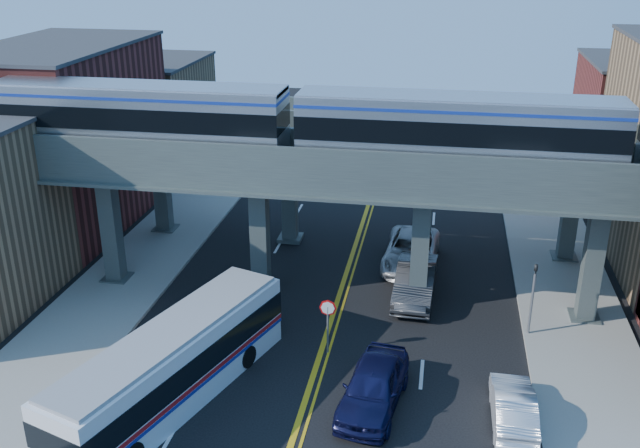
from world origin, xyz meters
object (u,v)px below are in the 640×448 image
object	(u,v)px
stop_sign	(328,318)
car_lane_d	(444,177)
transit_bus	(173,366)
car_lane_b	(415,282)
transit_train	(457,128)
traffic_signal	(533,292)
car_lane_c	(411,251)
car_parked_curb	(513,407)
car_lane_a	(373,386)

from	to	relation	value
stop_sign	car_lane_d	distance (m)	23.95
transit_bus	car_lane_b	xyz separation A→B (m)	(8.95, 10.30, -0.66)
transit_train	car_lane_b	xyz separation A→B (m)	(-1.51, 0.84, -8.27)
traffic_signal	car_lane_c	bearing A→B (deg)	130.80
transit_train	car_lane_b	bearing A→B (deg)	150.84
car_lane_d	stop_sign	bearing A→B (deg)	-102.15
stop_sign	transit_bus	world-z (taller)	transit_bus
car_lane_c	car_lane_d	world-z (taller)	car_lane_c
car_lane_c	car_parked_curb	world-z (taller)	car_lane_c
traffic_signal	car_lane_b	xyz separation A→B (m)	(-5.36, 2.84, -1.39)
car_lane_b	car_lane_a	bearing A→B (deg)	-94.89
transit_train	stop_sign	xyz separation A→B (m)	(-5.05, -5.00, -7.42)
transit_bus	car_lane_b	distance (m)	13.67
transit_train	traffic_signal	xyz separation A→B (m)	(3.85, -2.00, -6.87)
stop_sign	car_lane_b	size ratio (longest dim) A/B	0.48
car_lane_b	car_lane_c	xyz separation A→B (m)	(-0.43, 3.87, -0.05)
car_lane_b	car_lane_d	bearing A→B (deg)	88.32
transit_train	stop_sign	bearing A→B (deg)	-135.27
car_lane_d	car_parked_curb	bearing A→B (deg)	-84.48
stop_sign	traffic_signal	xyz separation A→B (m)	(8.90, 3.00, 0.54)
traffic_signal	car_lane_a	distance (m)	9.30
transit_train	stop_sign	size ratio (longest dim) A/B	17.08
traffic_signal	car_parked_curb	bearing A→B (deg)	-100.13
transit_train	traffic_signal	distance (m)	8.13
traffic_signal	car_lane_d	size ratio (longest dim) A/B	0.79
transit_bus	car_lane_d	bearing A→B (deg)	-1.14
car_lane_c	car_parked_curb	xyz separation A→B (m)	(4.61, -13.35, -0.14)
transit_bus	car_lane_d	world-z (taller)	transit_bus
car_lane_a	car_parked_curb	bearing A→B (deg)	6.18
transit_train	transit_bus	world-z (taller)	transit_train
car_lane_b	car_lane_c	bearing A→B (deg)	98.47
car_lane_a	transit_bus	bearing A→B (deg)	-165.45
car_lane_c	car_parked_curb	bearing A→B (deg)	-68.32
car_lane_d	car_lane_c	bearing A→B (deg)	-97.45
transit_train	car_parked_curb	distance (m)	12.37
stop_sign	car_parked_curb	size ratio (longest dim) A/B	0.60
car_parked_curb	traffic_signal	bearing A→B (deg)	-100.88
car_lane_a	car_lane_d	xyz separation A→B (m)	(2.31, 26.97, -0.16)
transit_bus	car_parked_curb	bearing A→B (deg)	-67.61
transit_train	transit_bus	bearing A→B (deg)	-137.89
transit_train	car_lane_c	world-z (taller)	transit_train
traffic_signal	car_parked_curb	world-z (taller)	traffic_signal
car_parked_curb	stop_sign	bearing A→B (deg)	-25.96
car_lane_a	transit_train	bearing A→B (deg)	80.23
traffic_signal	transit_bus	distance (m)	16.16
transit_train	transit_bus	size ratio (longest dim) A/B	3.72
car_lane_b	car_parked_curb	size ratio (longest dim) A/B	1.26
stop_sign	car_parked_curb	xyz separation A→B (m)	(7.71, -3.63, -1.04)
car_lane_a	traffic_signal	bearing A→B (deg)	52.55
traffic_signal	car_lane_c	xyz separation A→B (m)	(-5.80, 6.72, -1.44)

